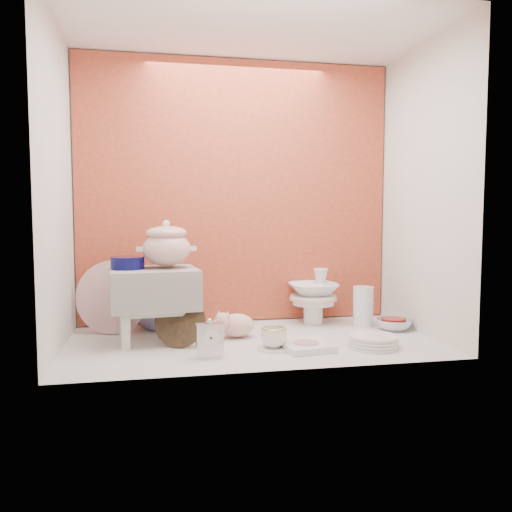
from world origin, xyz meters
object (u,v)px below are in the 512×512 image
(step_stool, at_px, (154,305))
(soup_tureen, at_px, (166,244))
(crystal_bowl, at_px, (394,325))
(plush_pig, at_px, (237,325))
(floral_platter, at_px, (112,297))
(dinner_plate_stack, at_px, (373,341))
(blue_white_vase, at_px, (157,307))
(mantel_clock, at_px, (210,338))
(gold_rim_teacup, at_px, (274,337))
(porcelain_tower, at_px, (313,296))

(step_stool, height_order, soup_tureen, soup_tureen)
(crystal_bowl, bearing_deg, plush_pig, -179.73)
(floral_platter, bearing_deg, dinner_plate_stack, -24.17)
(soup_tureen, height_order, crystal_bowl, soup_tureen)
(step_stool, height_order, dinner_plate_stack, step_stool)
(blue_white_vase, xyz_separation_m, plush_pig, (0.39, -0.29, -0.05))
(floral_platter, bearing_deg, mantel_clock, -51.75)
(mantel_clock, bearing_deg, step_stool, 120.24)
(soup_tureen, relative_size, floral_platter, 0.72)
(floral_platter, bearing_deg, plush_pig, -20.22)
(soup_tureen, relative_size, crystal_bowl, 1.47)
(gold_rim_teacup, relative_size, dinner_plate_stack, 0.51)
(step_stool, distance_m, plush_pig, 0.43)
(crystal_bowl, height_order, porcelain_tower, porcelain_tower)
(step_stool, bearing_deg, mantel_clock, -61.62)
(crystal_bowl, xyz_separation_m, porcelain_tower, (-0.38, 0.25, 0.13))
(floral_platter, relative_size, plush_pig, 1.74)
(mantel_clock, xyz_separation_m, dinner_plate_stack, (0.77, 0.02, -0.06))
(mantel_clock, bearing_deg, plush_pig, 58.93)
(soup_tureen, height_order, gold_rim_teacup, soup_tureen)
(dinner_plate_stack, bearing_deg, mantel_clock, -178.48)
(blue_white_vase, height_order, mantel_clock, blue_white_vase)
(blue_white_vase, height_order, crystal_bowl, blue_white_vase)
(floral_platter, relative_size, crystal_bowl, 2.04)
(step_stool, bearing_deg, dinner_plate_stack, -23.57)
(dinner_plate_stack, bearing_deg, soup_tureen, 159.36)
(blue_white_vase, bearing_deg, mantel_clock, -70.88)
(dinner_plate_stack, bearing_deg, crystal_bowl, 51.00)
(dinner_plate_stack, bearing_deg, porcelain_tower, 101.26)
(floral_platter, bearing_deg, crystal_bowl, -8.67)
(floral_platter, relative_size, porcelain_tower, 1.22)
(soup_tureen, distance_m, porcelain_tower, 0.92)
(crystal_bowl, bearing_deg, floral_platter, 171.33)
(soup_tureen, relative_size, blue_white_vase, 1.16)
(floral_platter, xyz_separation_m, plush_pig, (0.62, -0.23, -0.13))
(step_stool, distance_m, mantel_clock, 0.43)
(step_stool, relative_size, soup_tureen, 1.50)
(soup_tureen, xyz_separation_m, crystal_bowl, (1.20, -0.03, -0.45))
(step_stool, distance_m, floral_platter, 0.31)
(plush_pig, xyz_separation_m, crystal_bowl, (0.86, 0.00, -0.04))
(gold_rim_teacup, height_order, porcelain_tower, porcelain_tower)
(blue_white_vase, bearing_deg, dinner_plate_stack, -31.45)
(mantel_clock, height_order, plush_pig, mantel_clock)
(mantel_clock, relative_size, crystal_bowl, 0.91)
(floral_platter, relative_size, dinner_plate_stack, 1.62)
(blue_white_vase, distance_m, porcelain_tower, 0.88)
(step_stool, xyz_separation_m, dinner_plate_stack, (1.01, -0.33, -0.15))
(blue_white_vase, height_order, dinner_plate_stack, blue_white_vase)
(dinner_plate_stack, bearing_deg, floral_platter, 155.83)
(crystal_bowl, distance_m, porcelain_tower, 0.47)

